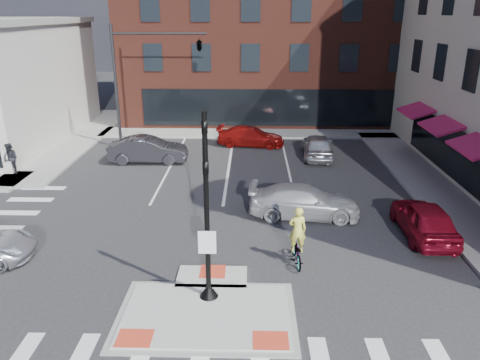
{
  "coord_description": "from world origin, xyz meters",
  "views": [
    {
      "loc": [
        1.31,
        -12.38,
        8.7
      ],
      "look_at": [
        0.85,
        6.17,
        2.0
      ],
      "focal_mm": 35.0,
      "sensor_mm": 36.0,
      "label": 1
    }
  ],
  "objects_px": {
    "white_pickup": "(304,201)",
    "bg_car_red": "(251,136)",
    "pedestrian_a": "(11,159)",
    "red_sedan": "(424,219)",
    "bg_car_silver": "(317,146)",
    "bg_car_dark": "(148,150)",
    "cyclist": "(297,245)"
  },
  "relations": [
    {
      "from": "white_pickup",
      "to": "cyclist",
      "type": "relative_size",
      "value": 2.23
    },
    {
      "from": "bg_car_red",
      "to": "pedestrian_a",
      "type": "relative_size",
      "value": 2.6
    },
    {
      "from": "white_pickup",
      "to": "bg_car_dark",
      "type": "xyz_separation_m",
      "value": [
        -8.67,
        7.82,
        0.07
      ]
    },
    {
      "from": "bg_car_silver",
      "to": "bg_car_dark",
      "type": "bearing_deg",
      "value": 9.11
    },
    {
      "from": "white_pickup",
      "to": "cyclist",
      "type": "distance_m",
      "value": 4.26
    },
    {
      "from": "bg_car_red",
      "to": "pedestrian_a",
      "type": "height_order",
      "value": "pedestrian_a"
    },
    {
      "from": "red_sedan",
      "to": "bg_car_dark",
      "type": "xyz_separation_m",
      "value": [
        -13.34,
        9.67,
        0.03
      ]
    },
    {
      "from": "red_sedan",
      "to": "bg_car_red",
      "type": "relative_size",
      "value": 0.96
    },
    {
      "from": "red_sedan",
      "to": "bg_car_red",
      "type": "bearing_deg",
      "value": -62.24
    },
    {
      "from": "white_pickup",
      "to": "bg_car_red",
      "type": "height_order",
      "value": "white_pickup"
    },
    {
      "from": "red_sedan",
      "to": "bg_car_silver",
      "type": "bearing_deg",
      "value": -74.94
    },
    {
      "from": "bg_car_red",
      "to": "red_sedan",
      "type": "bearing_deg",
      "value": -144.89
    },
    {
      "from": "bg_car_silver",
      "to": "cyclist",
      "type": "relative_size",
      "value": 2.02
    },
    {
      "from": "bg_car_dark",
      "to": "bg_car_red",
      "type": "height_order",
      "value": "bg_car_dark"
    },
    {
      "from": "red_sedan",
      "to": "bg_car_dark",
      "type": "distance_m",
      "value": 16.48
    },
    {
      "from": "bg_car_silver",
      "to": "bg_car_red",
      "type": "relative_size",
      "value": 0.98
    },
    {
      "from": "cyclist",
      "to": "red_sedan",
      "type": "bearing_deg",
      "value": -159.85
    },
    {
      "from": "red_sedan",
      "to": "bg_car_silver",
      "type": "relative_size",
      "value": 0.98
    },
    {
      "from": "white_pickup",
      "to": "bg_car_red",
      "type": "relative_size",
      "value": 1.08
    },
    {
      "from": "white_pickup",
      "to": "pedestrian_a",
      "type": "distance_m",
      "value": 16.48
    },
    {
      "from": "bg_car_dark",
      "to": "bg_car_silver",
      "type": "relative_size",
      "value": 1.06
    },
    {
      "from": "bg_car_silver",
      "to": "cyclist",
      "type": "bearing_deg",
      "value": 81.92
    },
    {
      "from": "pedestrian_a",
      "to": "red_sedan",
      "type": "bearing_deg",
      "value": -3.65
    },
    {
      "from": "bg_car_dark",
      "to": "cyclist",
      "type": "xyz_separation_m",
      "value": [
        7.96,
        -12.02,
        -0.04
      ]
    },
    {
      "from": "bg_car_red",
      "to": "pedestrian_a",
      "type": "bearing_deg",
      "value": 124.06
    },
    {
      "from": "bg_car_dark",
      "to": "white_pickup",
      "type": "bearing_deg",
      "value": -133.74
    },
    {
      "from": "pedestrian_a",
      "to": "cyclist",
      "type": "bearing_deg",
      "value": -16.59
    },
    {
      "from": "bg_car_red",
      "to": "pedestrian_a",
      "type": "xyz_separation_m",
      "value": [
        -13.28,
        -6.67,
        0.37
      ]
    },
    {
      "from": "bg_car_silver",
      "to": "pedestrian_a",
      "type": "relative_size",
      "value": 2.54
    },
    {
      "from": "red_sedan",
      "to": "cyclist",
      "type": "relative_size",
      "value": 1.99
    },
    {
      "from": "red_sedan",
      "to": "white_pickup",
      "type": "xyz_separation_m",
      "value": [
        -4.68,
        1.85,
        -0.03
      ]
    },
    {
      "from": "bg_car_dark",
      "to": "cyclist",
      "type": "bearing_deg",
      "value": -148.16
    }
  ]
}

